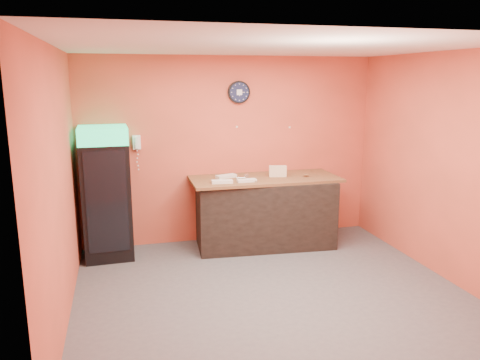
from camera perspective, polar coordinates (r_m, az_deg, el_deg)
name	(u,v)px	position (r m, az deg, el deg)	size (l,w,h in m)	color
floor	(270,291)	(5.71, 3.72, -13.38)	(4.50, 4.50, 0.00)	#47474C
back_wall	(230,150)	(7.15, -1.17, 3.69)	(4.50, 0.02, 2.80)	#DD563E
left_wall	(59,187)	(5.03, -21.18, -0.86)	(0.02, 4.00, 2.80)	#DD563E
right_wall	(444,166)	(6.33, 23.64, 1.53)	(0.02, 4.00, 2.80)	#DD563E
ceiling	(274,46)	(5.15, 4.17, 15.93)	(4.50, 4.00, 0.02)	white
beverage_cooler	(106,195)	(6.67, -15.99, -1.81)	(0.66, 0.67, 1.84)	black
prep_counter	(264,213)	(7.03, 3.00, -3.98)	(2.00, 0.89, 1.00)	black
wall_clock	(239,92)	(7.07, -0.13, 10.65)	(0.33, 0.06, 0.33)	black
wall_phone	(137,142)	(6.88, -12.48, 4.51)	(0.11, 0.10, 0.20)	white
butcher_paper	(265,179)	(6.91, 3.05, 0.16)	(2.19, 0.89, 0.04)	brown
sub_roll_stack	(278,171)	(6.96, 4.62, 1.07)	(0.27, 0.15, 0.16)	beige
wrapped_sandwich_left	(222,182)	(6.52, -2.19, -0.20)	(0.29, 0.12, 0.04)	silver
wrapped_sandwich_mid	(247,180)	(6.60, 0.82, -0.06)	(0.27, 0.11, 0.04)	silver
wrapped_sandwich_right	(226,176)	(6.87, -1.70, 0.46)	(0.30, 0.12, 0.04)	silver
kitchen_tool	(247,176)	(6.83, 0.83, 0.47)	(0.06, 0.06, 0.06)	silver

